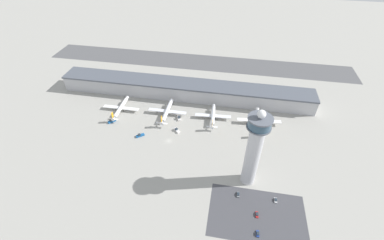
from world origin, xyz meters
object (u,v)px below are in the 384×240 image
Objects in this scene: service_truck_baggage at (112,121)px; car_silver_sedan at (257,215)px; airplane_gate_bravo at (167,111)px; service_truck_water at (140,135)px; airplane_gate_alpha at (121,108)px; control_tower at (254,148)px; service_truck_catering at (179,118)px; car_white_wagon at (276,200)px; car_maroon_suv at (238,194)px; airplane_gate_delta at (259,121)px; service_truck_fuel at (177,130)px; car_blue_compact at (258,234)px; airplane_gate_charlie at (213,116)px.

service_truck_baggage is 1.59× the size of car_silver_sedan.
airplane_gate_bravo is 5.30× the size of service_truck_water.
control_tower is at bearing -26.84° from airplane_gate_alpha.
service_truck_catering is (-66.24, 61.86, -32.96)m from control_tower.
control_tower reaches higher than service_truck_catering.
car_white_wagon is (86.03, -76.46, -0.50)m from service_truck_catering.
service_truck_water is 100.16m from car_maroon_suv.
control_tower reaches higher than airplane_gate_alpha.
car_white_wagon is at bearing -82.99° from airplane_gate_delta.
service_truck_fuel is 111.05m from car_blue_compact.
airplane_gate_charlie is 7.65× the size of car_silver_sedan.
control_tower is 36.98m from car_maroon_suv.
car_blue_compact is at bearing -91.45° from airplane_gate_delta.
car_blue_compact is (135.17, -86.88, -0.49)m from service_truck_baggage.
airplane_gate_alpha reaches higher than car_maroon_suv.
airplane_gate_alpha reaches higher than car_blue_compact.
control_tower is 96.44m from service_truck_catering.
service_truck_baggage is at bearing 147.27° from car_blue_compact.
car_blue_compact is (133.07, -104.88, -3.13)m from airplane_gate_alpha.
service_truck_fuel is 0.96× the size of service_truck_baggage.
control_tower is 14.55× the size of car_maroon_suv.
service_truck_water is at bearing 158.08° from car_white_wagon.
airplane_gate_bravo reaches higher than car_maroon_suv.
service_truck_baggage is 35.98m from service_truck_water.
airplane_gate_alpha is 64.92m from service_truck_fuel.
airplane_gate_bravo is 0.96× the size of airplane_gate_delta.
service_truck_fuel is at bearing 129.93° from car_blue_compact.
car_blue_compact is 1.02× the size of car_white_wagon.
airplane_gate_bravo is 45.07m from airplane_gate_charlie.
airplane_gate_charlie is (-33.74, 67.06, -30.04)m from control_tower.
service_truck_fuel is at bearing -142.95° from airplane_gate_charlie.
airplane_gate_bravo is at bearing 132.15° from car_maroon_suv.
car_silver_sedan is (101.83, -59.53, -0.37)m from service_truck_water.
airplane_gate_delta is at bearing 1.28° from airplane_gate_alpha.
car_blue_compact is (-2.73, -107.92, -3.99)m from airplane_gate_delta.
airplane_gate_bravo reaches higher than service_truck_catering.
car_maroon_suv is (60.10, -76.41, -0.49)m from service_truck_catering.
control_tower is 44.14m from car_silver_sedan.
airplane_gate_bravo is 1.11× the size of airplane_gate_charlie.
service_truck_catering is 1.24× the size of service_truck_fuel.
airplane_gate_charlie is 86.22m from car_maroon_suv.
service_truck_baggage reaches higher than service_truck_water.
car_maroon_suv is at bearing -33.16° from airplane_gate_alpha.
car_silver_sedan is at bearing -76.33° from control_tower.
service_truck_catering is 97.21m from car_maroon_suv.
airplane_gate_alpha reaches higher than service_truck_catering.
service_truck_water is (-28.80, -30.26, -0.17)m from service_truck_catering.
car_white_wagon is (25.93, -0.06, -0.02)m from car_maroon_suv.
service_truck_water is (-16.26, -34.11, -3.57)m from airplane_gate_bravo.
airplane_gate_alpha is 5.18× the size of service_truck_baggage.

